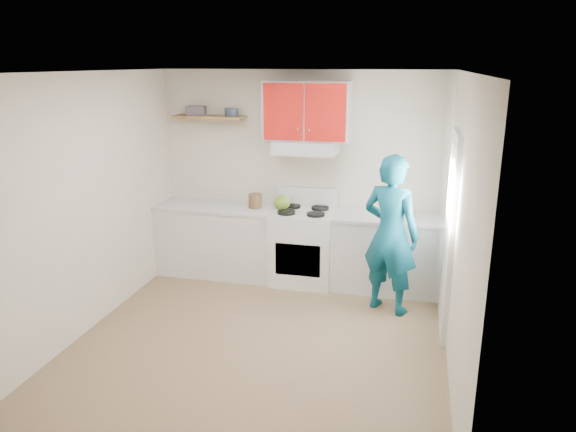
% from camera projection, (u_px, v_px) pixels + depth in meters
% --- Properties ---
extents(floor, '(3.80, 3.80, 0.00)m').
position_uv_depth(floor, '(261.00, 340.00, 5.39)').
color(floor, brown).
rests_on(floor, ground).
extents(ceiling, '(3.60, 3.80, 0.04)m').
position_uv_depth(ceiling, '(257.00, 72.00, 4.67)').
color(ceiling, white).
rests_on(ceiling, floor).
extents(back_wall, '(3.60, 0.04, 2.60)m').
position_uv_depth(back_wall, '(301.00, 175.00, 6.81)').
color(back_wall, beige).
rests_on(back_wall, floor).
extents(front_wall, '(3.60, 0.04, 2.60)m').
position_uv_depth(front_wall, '(170.00, 299.00, 3.26)').
color(front_wall, beige).
rests_on(front_wall, floor).
extents(left_wall, '(0.04, 3.80, 2.60)m').
position_uv_depth(left_wall, '(88.00, 204.00, 5.44)').
color(left_wall, beige).
rests_on(left_wall, floor).
extents(right_wall, '(0.04, 3.80, 2.60)m').
position_uv_depth(right_wall, '(459.00, 229.00, 4.63)').
color(right_wall, beige).
rests_on(right_wall, floor).
extents(door, '(0.05, 0.85, 2.05)m').
position_uv_depth(door, '(449.00, 234.00, 5.37)').
color(door, white).
rests_on(door, floor).
extents(door_glass, '(0.01, 0.55, 0.95)m').
position_uv_depth(door_glass, '(450.00, 193.00, 5.26)').
color(door_glass, white).
rests_on(door_glass, door).
extents(counter_left, '(1.52, 0.60, 0.90)m').
position_uv_depth(counter_left, '(218.00, 240.00, 7.00)').
color(counter_left, silver).
rests_on(counter_left, floor).
extents(counter_right, '(1.32, 0.60, 0.90)m').
position_uv_depth(counter_right, '(387.00, 253.00, 6.51)').
color(counter_right, silver).
rests_on(counter_right, floor).
extents(stove, '(0.76, 0.65, 0.92)m').
position_uv_depth(stove, '(303.00, 247.00, 6.71)').
color(stove, white).
rests_on(stove, floor).
extents(range_hood, '(0.76, 0.44, 0.15)m').
position_uv_depth(range_hood, '(306.00, 147.00, 6.47)').
color(range_hood, silver).
rests_on(range_hood, back_wall).
extents(upper_cabinets, '(1.02, 0.33, 0.70)m').
position_uv_depth(upper_cabinets, '(307.00, 111.00, 6.41)').
color(upper_cabinets, '#AE140F').
rests_on(upper_cabinets, back_wall).
extents(shelf, '(0.90, 0.30, 0.04)m').
position_uv_depth(shelf, '(209.00, 117.00, 6.73)').
color(shelf, brown).
rests_on(shelf, back_wall).
extents(books, '(0.25, 0.20, 0.12)m').
position_uv_depth(books, '(196.00, 111.00, 6.72)').
color(books, '#473E47').
rests_on(books, shelf).
extents(tin, '(0.21, 0.21, 0.10)m').
position_uv_depth(tin, '(231.00, 112.00, 6.62)').
color(tin, '#333D4C').
rests_on(tin, shelf).
extents(kettle, '(0.24, 0.24, 0.18)m').
position_uv_depth(kettle, '(282.00, 202.00, 6.66)').
color(kettle, olive).
rests_on(kettle, stove).
extents(crock, '(0.20, 0.20, 0.20)m').
position_uv_depth(crock, '(255.00, 202.00, 6.73)').
color(crock, brown).
rests_on(crock, counter_left).
extents(cutting_board, '(0.31, 0.24, 0.02)m').
position_uv_depth(cutting_board, '(369.00, 216.00, 6.45)').
color(cutting_board, olive).
rests_on(cutting_board, counter_right).
extents(silicone_mat, '(0.32, 0.28, 0.01)m').
position_uv_depth(silicone_mat, '(415.00, 218.00, 6.36)').
color(silicone_mat, '#B21222').
rests_on(silicone_mat, counter_right).
extents(person, '(0.76, 0.65, 1.77)m').
position_uv_depth(person, '(391.00, 235.00, 5.82)').
color(person, '#0B5066').
rests_on(person, floor).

